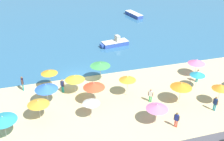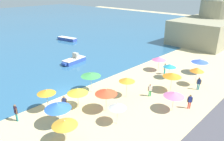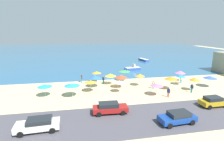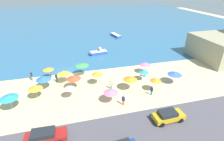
% 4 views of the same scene
% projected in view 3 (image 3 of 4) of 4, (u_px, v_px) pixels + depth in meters
% --- Properties ---
extents(ground_plane, '(160.00, 160.00, 0.00)m').
position_uv_depth(ground_plane, '(112.00, 80.00, 38.78)').
color(ground_plane, '#CEBA89').
extents(sea, '(150.00, 110.00, 0.05)m').
position_uv_depth(sea, '(93.00, 52.00, 91.53)').
color(sea, '#2E628A').
rests_on(sea, ground_plane).
extents(coastal_road, '(80.00, 8.00, 0.06)m').
position_uv_depth(coastal_road, '(138.00, 118.00, 21.50)').
color(coastal_road, '#4A4850').
rests_on(coastal_road, ground_plane).
extents(beach_umbrella_0, '(2.27, 2.27, 2.51)m').
position_uv_depth(beach_umbrella_0, '(171.00, 78.00, 31.76)').
color(beach_umbrella_0, '#B2B2B7').
rests_on(beach_umbrella_0, ground_plane).
extents(beach_umbrella_1, '(2.15, 2.15, 2.29)m').
position_uv_depth(beach_umbrella_1, '(180.00, 72.00, 37.40)').
color(beach_umbrella_1, '#B2B2B7').
rests_on(beach_umbrella_1, ground_plane).
extents(beach_umbrella_2, '(1.87, 1.87, 2.49)m').
position_uv_depth(beach_umbrella_2, '(140.00, 75.00, 33.78)').
color(beach_umbrella_2, '#B2B2B7').
rests_on(beach_umbrella_2, ground_plane).
extents(beach_umbrella_3, '(1.71, 1.71, 2.24)m').
position_uv_depth(beach_umbrella_3, '(120.00, 82.00, 30.27)').
color(beach_umbrella_3, '#B2B2B7').
rests_on(beach_umbrella_3, ground_plane).
extents(beach_umbrella_4, '(2.14, 2.14, 2.18)m').
position_uv_depth(beach_umbrella_4, '(157.00, 85.00, 28.81)').
color(beach_umbrella_4, '#B2B2B7').
rests_on(beach_umbrella_4, ground_plane).
extents(beach_umbrella_5, '(1.90, 1.90, 2.48)m').
position_uv_depth(beach_umbrella_5, '(97.00, 72.00, 36.06)').
color(beach_umbrella_5, '#B2B2B7').
rests_on(beach_umbrella_5, ground_plane).
extents(beach_umbrella_6, '(1.76, 1.76, 2.53)m').
position_uv_depth(beach_umbrella_6, '(195.00, 79.00, 31.06)').
color(beach_umbrella_6, '#B2B2B7').
rests_on(beach_umbrella_6, ground_plane).
extents(beach_umbrella_7, '(2.22, 2.22, 2.29)m').
position_uv_depth(beach_umbrella_7, '(110.00, 75.00, 34.91)').
color(beach_umbrella_7, '#B2B2B7').
rests_on(beach_umbrella_7, ground_plane).
extents(beach_umbrella_8, '(2.43, 2.43, 2.24)m').
position_uv_depth(beach_umbrella_8, '(210.00, 77.00, 33.33)').
color(beach_umbrella_8, '#B2B2B7').
rests_on(beach_umbrella_8, ground_plane).
extents(beach_umbrella_9, '(2.33, 2.33, 2.15)m').
position_uv_depth(beach_umbrella_9, '(45.00, 86.00, 28.42)').
color(beach_umbrella_9, '#B2B2B7').
rests_on(beach_umbrella_9, ground_plane).
extents(beach_umbrella_10, '(2.13, 2.13, 2.18)m').
position_uv_depth(beach_umbrella_10, '(91.00, 81.00, 30.61)').
color(beach_umbrella_10, '#B2B2B7').
rests_on(beach_umbrella_10, ground_plane).
extents(beach_umbrella_11, '(1.77, 1.77, 2.16)m').
position_uv_depth(beach_umbrella_11, '(181.00, 76.00, 34.60)').
color(beach_umbrella_11, '#B2B2B7').
rests_on(beach_umbrella_11, ground_plane).
extents(beach_umbrella_12, '(2.42, 2.42, 2.53)m').
position_uv_depth(beach_umbrella_12, '(125.00, 71.00, 37.15)').
color(beach_umbrella_12, '#B2B2B7').
rests_on(beach_umbrella_12, ground_plane).
extents(beach_umbrella_13, '(2.30, 2.30, 2.59)m').
position_uv_depth(beach_umbrella_13, '(121.00, 76.00, 32.56)').
color(beach_umbrella_13, '#B2B2B7').
rests_on(beach_umbrella_13, ground_plane).
extents(beach_umbrella_14, '(2.45, 2.45, 2.39)m').
position_uv_depth(beach_umbrella_14, '(95.00, 77.00, 33.14)').
color(beach_umbrella_14, '#B2B2B7').
rests_on(beach_umbrella_14, ground_plane).
extents(beach_umbrella_15, '(2.50, 2.50, 2.34)m').
position_uv_depth(beach_umbrella_15, '(72.00, 85.00, 28.20)').
color(beach_umbrella_15, '#B2B2B7').
rests_on(beach_umbrella_15, ground_plane).
extents(bather_0, '(0.41, 0.45, 1.65)m').
position_uv_depth(bather_0, '(169.00, 92.00, 28.26)').
color(bather_0, '#E14939').
rests_on(bather_0, ground_plane).
extents(bather_1, '(0.49, 0.39, 1.57)m').
position_uv_depth(bather_1, '(153.00, 84.00, 32.57)').
color(bather_1, '#37A85A').
rests_on(bather_1, ground_plane).
extents(bather_2, '(0.24, 0.57, 1.80)m').
position_uv_depth(bather_2, '(82.00, 78.00, 36.28)').
color(bather_2, teal).
rests_on(bather_2, ground_plane).
extents(bather_3, '(0.34, 0.53, 1.66)m').
position_uv_depth(bather_3, '(192.00, 88.00, 30.35)').
color(bather_3, teal).
rests_on(bather_3, ground_plane).
extents(bather_4, '(0.43, 0.43, 1.69)m').
position_uv_depth(bather_4, '(103.00, 79.00, 35.43)').
color(bather_4, teal).
rests_on(bather_4, ground_plane).
extents(bather_5, '(0.57, 0.24, 1.68)m').
position_uv_depth(bather_5, '(181.00, 79.00, 36.11)').
color(bather_5, teal).
rests_on(bather_5, ground_plane).
extents(parked_car_0, '(4.40, 2.14, 1.41)m').
position_uv_depth(parked_car_0, '(178.00, 117.00, 20.21)').
color(parked_car_0, navy).
rests_on(parked_car_0, coastal_road).
extents(parked_car_1, '(4.64, 2.12, 1.44)m').
position_uv_depth(parked_car_1, '(38.00, 124.00, 18.65)').
color(parked_car_1, silver).
rests_on(parked_car_1, coastal_road).
extents(parked_car_2, '(4.59, 1.94, 1.47)m').
position_uv_depth(parked_car_2, '(110.00, 108.00, 22.64)').
color(parked_car_2, maroon).
rests_on(parked_car_2, coastal_road).
extents(parked_car_4, '(3.99, 1.90, 1.45)m').
position_uv_depth(parked_car_4, '(214.00, 101.00, 24.75)').
color(parked_car_4, '#BC941A').
rests_on(parked_car_4, coastal_road).
extents(skiff_nearshore, '(2.40, 5.33, 0.74)m').
position_uv_depth(skiff_nearshore, '(143.00, 60.00, 62.88)').
color(skiff_nearshore, '#334B9E').
rests_on(skiff_nearshore, sea).
extents(skiff_offshore, '(4.61, 2.20, 1.61)m').
position_uv_depth(skiff_offshore, '(133.00, 68.00, 48.14)').
color(skiff_offshore, '#2F4DA3').
rests_on(skiff_offshore, sea).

